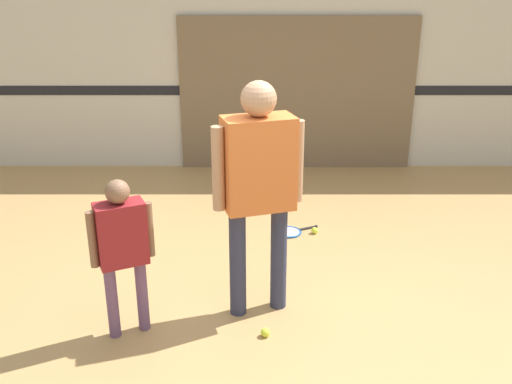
# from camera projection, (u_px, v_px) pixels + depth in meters

# --- Properties ---
(ground_plane) EXTENTS (16.00, 16.00, 0.00)m
(ground_plane) POSITION_uv_depth(u_px,v_px,m) (264.00, 308.00, 4.43)
(ground_plane) COLOR tan
(wall_back) EXTENTS (16.00, 0.07, 3.20)m
(wall_back) POSITION_uv_depth(u_px,v_px,m) (259.00, 45.00, 7.15)
(wall_back) COLOR beige
(wall_back) RESTS_ON ground_plane
(wall_panel) EXTENTS (3.01, 0.05, 1.95)m
(wall_panel) POSITION_uv_depth(u_px,v_px,m) (294.00, 95.00, 7.32)
(wall_panel) COLOR #756047
(wall_panel) RESTS_ON ground_plane
(person_instructor) EXTENTS (0.65, 0.41, 1.77)m
(person_instructor) POSITION_uv_depth(u_px,v_px,m) (256.00, 176.00, 4.03)
(person_instructor) COLOR #2D334C
(person_instructor) RESTS_ON ground_plane
(person_student_left) EXTENTS (0.41, 0.30, 1.17)m
(person_student_left) POSITION_uv_depth(u_px,v_px,m) (120.00, 242.00, 3.88)
(person_student_left) COLOR #6B4C70
(person_student_left) RESTS_ON ground_plane
(racket_spare_on_floor) EXTENTS (0.49, 0.36, 0.03)m
(racket_spare_on_floor) POSITION_uv_depth(u_px,v_px,m) (287.00, 232.00, 5.72)
(racket_spare_on_floor) COLOR blue
(racket_spare_on_floor) RESTS_ON ground_plane
(tennis_ball_near_instructor) EXTENTS (0.07, 0.07, 0.07)m
(tennis_ball_near_instructor) POSITION_uv_depth(u_px,v_px,m) (263.00, 332.00, 4.08)
(tennis_ball_near_instructor) COLOR #CCE038
(tennis_ball_near_instructor) RESTS_ON ground_plane
(tennis_ball_by_spare_racket) EXTENTS (0.07, 0.07, 0.07)m
(tennis_ball_by_spare_racket) POSITION_uv_depth(u_px,v_px,m) (312.00, 230.00, 5.69)
(tennis_ball_by_spare_racket) COLOR #CCE038
(tennis_ball_by_spare_racket) RESTS_ON ground_plane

